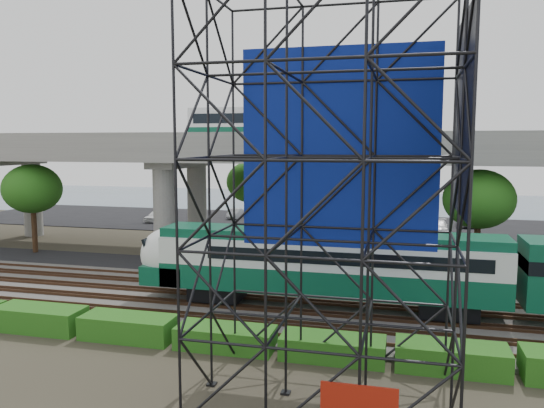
# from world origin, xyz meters

# --- Properties ---
(ground) EXTENTS (140.00, 140.00, 0.00)m
(ground) POSITION_xyz_m (0.00, 0.00, 0.00)
(ground) COLOR #474233
(ground) RESTS_ON ground
(ballast_bed) EXTENTS (90.00, 12.00, 0.20)m
(ballast_bed) POSITION_xyz_m (0.00, 2.00, 0.10)
(ballast_bed) COLOR slate
(ballast_bed) RESTS_ON ground
(service_road) EXTENTS (90.00, 5.00, 0.08)m
(service_road) POSITION_xyz_m (0.00, 10.50, 0.04)
(service_road) COLOR black
(service_road) RESTS_ON ground
(parking_lot) EXTENTS (90.00, 18.00, 0.08)m
(parking_lot) POSITION_xyz_m (0.00, 34.00, 0.04)
(parking_lot) COLOR black
(parking_lot) RESTS_ON ground
(harbor_water) EXTENTS (140.00, 40.00, 0.03)m
(harbor_water) POSITION_xyz_m (0.00, 56.00, 0.01)
(harbor_water) COLOR #446470
(harbor_water) RESTS_ON ground
(rail_tracks) EXTENTS (90.00, 9.52, 0.16)m
(rail_tracks) POSITION_xyz_m (0.00, 2.00, 0.28)
(rail_tracks) COLOR #472D1E
(rail_tracks) RESTS_ON ballast_bed
(commuter_train) EXTENTS (29.30, 3.06, 4.30)m
(commuter_train) POSITION_xyz_m (6.95, 2.00, 2.88)
(commuter_train) COLOR black
(commuter_train) RESTS_ON rail_tracks
(overpass) EXTENTS (80.00, 12.00, 12.40)m
(overpass) POSITION_xyz_m (-0.20, 16.00, 8.21)
(overpass) COLOR #9E9B93
(overpass) RESTS_ON ground
(scaffold_tower) EXTENTS (9.36, 6.36, 15.00)m
(scaffold_tower) POSITION_xyz_m (6.21, -7.98, 7.47)
(scaffold_tower) COLOR black
(scaffold_tower) RESTS_ON ground
(hedge_strip) EXTENTS (34.60, 1.80, 1.20)m
(hedge_strip) POSITION_xyz_m (1.01, -4.30, 0.56)
(hedge_strip) COLOR #1F5F15
(hedge_strip) RESTS_ON ground
(trees) EXTENTS (40.94, 16.94, 7.69)m
(trees) POSITION_xyz_m (-4.67, 16.17, 5.57)
(trees) COLOR #382314
(trees) RESTS_ON ground
(suv) EXTENTS (5.68, 3.83, 1.45)m
(suv) POSITION_xyz_m (-3.95, 10.42, 0.80)
(suv) COLOR black
(suv) RESTS_ON service_road
(parked_cars) EXTENTS (37.84, 9.61, 1.32)m
(parked_cars) POSITION_xyz_m (0.81, 33.66, 0.69)
(parked_cars) COLOR white
(parked_cars) RESTS_ON parking_lot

